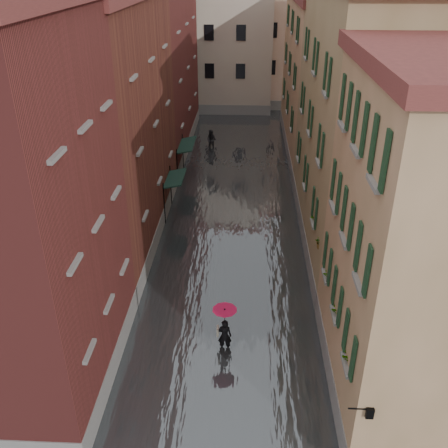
# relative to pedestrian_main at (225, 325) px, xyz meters

# --- Properties ---
(ground) EXTENTS (120.00, 120.00, 0.00)m
(ground) POSITION_rel_pedestrian_main_xyz_m (-0.06, 0.43, -1.30)
(ground) COLOR slate
(ground) RESTS_ON ground
(floodwater) EXTENTS (10.00, 60.00, 0.20)m
(floodwater) POSITION_rel_pedestrian_main_xyz_m (-0.06, 13.43, -1.20)
(floodwater) COLOR #43474A
(floodwater) RESTS_ON ground
(building_left_near) EXTENTS (6.00, 8.00, 13.00)m
(building_left_near) POSITION_rel_pedestrian_main_xyz_m (-7.06, -1.57, 5.20)
(building_left_near) COLOR maroon
(building_left_near) RESTS_ON ground
(building_left_mid) EXTENTS (6.00, 14.00, 12.50)m
(building_left_mid) POSITION_rel_pedestrian_main_xyz_m (-7.06, 9.43, 4.95)
(building_left_mid) COLOR brown
(building_left_mid) RESTS_ON ground
(building_left_far) EXTENTS (6.00, 16.00, 14.00)m
(building_left_far) POSITION_rel_pedestrian_main_xyz_m (-7.06, 24.43, 5.70)
(building_left_far) COLOR maroon
(building_left_far) RESTS_ON ground
(building_right_near) EXTENTS (6.00, 8.00, 11.50)m
(building_right_near) POSITION_rel_pedestrian_main_xyz_m (6.94, -1.57, 4.45)
(building_right_near) COLOR olive
(building_right_near) RESTS_ON ground
(building_right_mid) EXTENTS (6.00, 14.00, 13.00)m
(building_right_mid) POSITION_rel_pedestrian_main_xyz_m (6.94, 9.43, 5.20)
(building_right_mid) COLOR #9D855F
(building_right_mid) RESTS_ON ground
(building_right_far) EXTENTS (6.00, 16.00, 11.50)m
(building_right_far) POSITION_rel_pedestrian_main_xyz_m (6.94, 24.43, 4.45)
(building_right_far) COLOR olive
(building_right_far) RESTS_ON ground
(building_end_cream) EXTENTS (12.00, 9.00, 13.00)m
(building_end_cream) POSITION_rel_pedestrian_main_xyz_m (-3.06, 38.43, 5.20)
(building_end_cream) COLOR #BFB498
(building_end_cream) RESTS_ON ground
(building_end_pink) EXTENTS (10.00, 9.00, 12.00)m
(building_end_pink) POSITION_rel_pedestrian_main_xyz_m (5.94, 40.43, 4.70)
(building_end_pink) COLOR #CFA691
(building_end_pink) RESTS_ON ground
(awning_near) EXTENTS (1.09, 2.72, 2.80)m
(awning_near) POSITION_rel_pedestrian_main_xyz_m (-3.55, 11.82, 1.16)
(awning_near) COLOR #153026
(awning_near) RESTS_ON ground
(awning_far) EXTENTS (1.09, 3.27, 2.80)m
(awning_far) POSITION_rel_pedestrian_main_xyz_m (-3.55, 17.85, 1.18)
(awning_far) COLOR #153026
(awning_far) RESTS_ON ground
(wall_lantern) EXTENTS (0.71, 0.22, 0.35)m
(wall_lantern) POSITION_rel_pedestrian_main_xyz_m (4.27, -5.57, 1.71)
(wall_lantern) COLOR black
(wall_lantern) RESTS_ON ground
(window_planters) EXTENTS (0.59, 10.15, 0.84)m
(window_planters) POSITION_rel_pedestrian_main_xyz_m (4.06, 0.91, 2.21)
(window_planters) COLOR #993C32
(window_planters) RESTS_ON ground
(pedestrian_main) EXTENTS (0.98, 0.98, 2.06)m
(pedestrian_main) POSITION_rel_pedestrian_main_xyz_m (0.00, 0.00, 0.00)
(pedestrian_main) COLOR black
(pedestrian_main) RESTS_ON ground
(pedestrian_far) EXTENTS (1.01, 0.90, 1.74)m
(pedestrian_far) POSITION_rel_pedestrian_main_xyz_m (-2.22, 23.93, -0.43)
(pedestrian_far) COLOR black
(pedestrian_far) RESTS_ON ground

